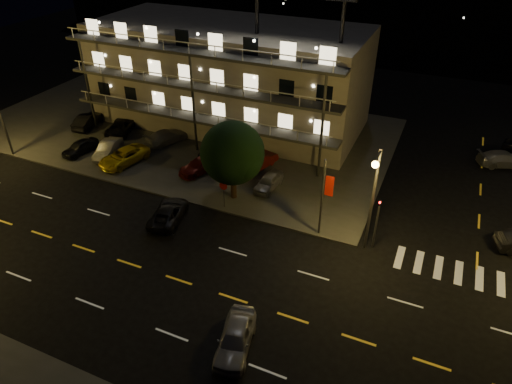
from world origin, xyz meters
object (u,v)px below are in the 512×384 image
at_px(tree, 232,155).
at_px(road_car_west, 169,213).
at_px(lot_car_4, 269,182).
at_px(lot_car_7, 167,136).
at_px(lot_car_2, 124,157).
at_px(road_car_east, 235,338).

bearing_deg(tree, road_car_west, -124.59).
bearing_deg(lot_car_4, tree, -127.15).
xyz_separation_m(tree, lot_car_4, (2.16, 2.46, -3.36)).
bearing_deg(lot_car_7, lot_car_4, -173.75).
relative_size(tree, lot_car_4, 1.84).
bearing_deg(lot_car_2, road_car_west, -19.91).
height_order(lot_car_7, road_car_east, road_car_east).
bearing_deg(road_car_east, lot_car_7, 118.86).
bearing_deg(road_car_east, lot_car_2, 129.73).
bearing_deg(road_car_east, road_car_west, 126.52).
relative_size(lot_car_4, road_car_west, 0.78).
xyz_separation_m(lot_car_2, lot_car_4, (14.03, 1.45, -0.06)).
xyz_separation_m(road_car_east, road_car_west, (-10.01, 8.72, -0.10)).
height_order(tree, lot_car_7, tree).
distance_m(lot_car_2, road_car_west, 10.35).
bearing_deg(road_car_east, tree, 104.18).
xyz_separation_m(tree, road_car_east, (6.74, -13.46, -3.39)).
xyz_separation_m(lot_car_4, road_car_east, (4.58, -15.92, -0.02)).
distance_m(tree, road_car_east, 15.43).
bearing_deg(lot_car_4, road_car_east, -69.79).
distance_m(tree, lot_car_7, 12.75).
xyz_separation_m(lot_car_4, lot_car_7, (-12.75, 3.82, 0.05)).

